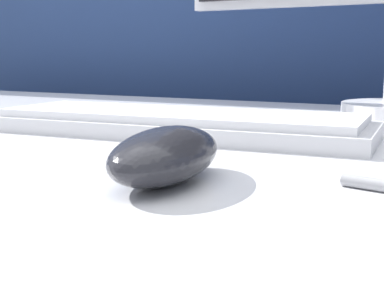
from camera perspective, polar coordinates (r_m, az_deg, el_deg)
partition_panel at (r=1.06m, az=15.74°, el=5.02°), size 5.00×0.03×1.47m
computer_mouse_near at (r=0.34m, az=-2.78°, el=-1.15°), size 0.07×0.12×0.04m
keyboard at (r=0.55m, az=-1.61°, el=2.25°), size 0.41×0.16×0.02m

